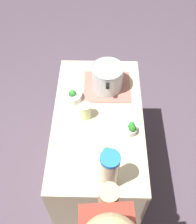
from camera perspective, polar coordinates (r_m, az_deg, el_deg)
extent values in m
plane|color=#524450|center=(2.64, 0.00, -12.45)|extent=(8.00, 8.00, 0.00)
cube|color=#BCB08C|center=(2.25, 0.00, -7.66)|extent=(1.15, 0.63, 0.88)
cube|color=#A76558|center=(2.06, 1.92, 5.40)|extent=(0.32, 0.35, 0.01)
cylinder|color=#B7B7BC|center=(1.99, 2.00, 7.31)|extent=(0.23, 0.23, 0.19)
torus|color=#99999E|center=(1.93, 2.07, 9.27)|extent=(0.24, 0.24, 0.01)
cube|color=black|center=(2.05, 2.03, 10.96)|extent=(0.04, 0.02, 0.02)
cube|color=black|center=(1.86, 2.05, 5.56)|extent=(0.04, 0.02, 0.02)
cylinder|color=beige|center=(1.51, 2.40, -12.50)|extent=(0.10, 0.10, 0.28)
cylinder|color=blue|center=(1.38, 2.62, -9.80)|extent=(0.11, 0.11, 0.02)
ellipsoid|color=yellow|center=(1.48, 2.44, -12.67)|extent=(0.04, 0.04, 0.01)
cylinder|color=beige|center=(1.85, -2.69, 0.23)|extent=(0.08, 0.08, 0.11)
cylinder|color=#B2AD99|center=(1.80, -2.76, 1.39)|extent=(0.08, 0.08, 0.01)
cylinder|color=silver|center=(1.80, 6.62, -3.71)|extent=(0.10, 0.10, 0.05)
ellipsoid|color=#24691C|center=(1.77, 7.31, -3.46)|extent=(0.05, 0.05, 0.06)
ellipsoid|color=#28692D|center=(1.79, 6.89, -3.18)|extent=(0.04, 0.04, 0.04)
ellipsoid|color=#247D32|center=(1.79, 7.11, -2.79)|extent=(0.04, 0.04, 0.05)
cylinder|color=silver|center=(1.97, -5.33, 3.27)|extent=(0.13, 0.13, 0.05)
ellipsoid|color=#206B25|center=(1.94, -5.56, 3.80)|extent=(0.05, 0.05, 0.05)
ellipsoid|color=#31812F|center=(1.94, -5.40, 3.93)|extent=(0.05, 0.05, 0.06)
ellipsoid|color=#206E1D|center=(1.95, -5.37, 3.82)|extent=(0.04, 0.04, 0.05)
cylinder|color=silver|center=(1.70, 1.85, -8.95)|extent=(0.11, 0.11, 0.04)
ellipsoid|color=#2D6C20|center=(1.68, 1.95, -8.17)|extent=(0.04, 0.04, 0.05)
ellipsoid|color=#337122|center=(1.68, 1.74, -8.23)|extent=(0.04, 0.04, 0.05)
ellipsoid|color=#24791C|center=(1.68, 1.79, -8.77)|extent=(0.04, 0.04, 0.05)
cylinder|color=tan|center=(1.18, 2.16, -19.12)|extent=(0.08, 0.08, 0.30)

